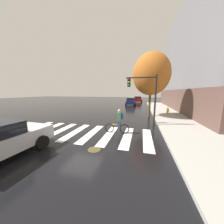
{
  "coord_description": "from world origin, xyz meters",
  "views": [
    {
      "loc": [
        4.05,
        -7.0,
        2.82
      ],
      "look_at": [
        1.74,
        2.07,
        1.2
      ],
      "focal_mm": 18.39,
      "sensor_mm": 36.0,
      "label": 1
    }
  ],
  "objects": [
    {
      "name": "manhole_cover",
      "position": [
        1.87,
        -2.07,
        0.0
      ],
      "size": [
        0.64,
        0.64,
        0.01
      ],
      "primitive_type": "cylinder",
      "color": "#473D1E",
      "rests_on": "ground"
    },
    {
      "name": "ground_plane",
      "position": [
        0.0,
        0.0,
        0.0
      ],
      "size": [
        120.0,
        120.0,
        0.0
      ],
      "primitive_type": "plane",
      "color": "black"
    },
    {
      "name": "street_tree_near",
      "position": [
        4.98,
        6.6,
        4.75
      ],
      "size": [
        3.95,
        3.95,
        7.03
      ],
      "color": "#4C3823",
      "rests_on": "ground"
    },
    {
      "name": "fire_hydrant",
      "position": [
        7.31,
        8.43,
        0.53
      ],
      "size": [
        0.33,
        0.22,
        0.78
      ],
      "color": "gold",
      "rests_on": "sidewalk"
    },
    {
      "name": "sedan_far",
      "position": [
        3.14,
        26.14,
        0.86
      ],
      "size": [
        2.31,
        4.84,
        1.67
      ],
      "color": "maroon",
      "rests_on": "ground"
    },
    {
      "name": "traffic_light_near",
      "position": [
        4.32,
        2.92,
        2.86
      ],
      "size": [
        2.47,
        0.28,
        4.2
      ],
      "color": "black",
      "rests_on": "ground"
    },
    {
      "name": "sedan_mid",
      "position": [
        1.79,
        18.37,
        0.83
      ],
      "size": [
        2.54,
        4.83,
        1.62
      ],
      "color": "navy",
      "rests_on": "ground"
    },
    {
      "name": "crosswalk_stripes",
      "position": [
        0.18,
        0.0,
        0.01
      ],
      "size": [
        9.24,
        3.61,
        0.01
      ],
      "color": "silver",
      "rests_on": "ground"
    },
    {
      "name": "cyclist",
      "position": [
        2.61,
        0.52,
        0.84
      ],
      "size": [
        1.71,
        0.37,
        1.69
      ],
      "color": "black",
      "rests_on": "ground"
    }
  ]
}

